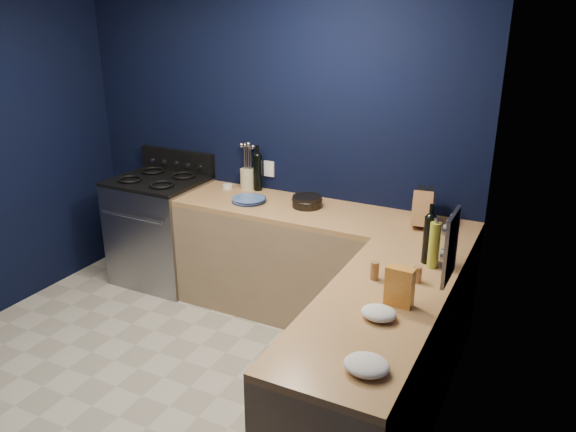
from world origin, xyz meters
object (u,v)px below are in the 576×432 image
Objects in this scene: plate_stack at (249,200)px; crouton_bag at (400,286)px; gas_range at (162,231)px; knife_block at (423,209)px; utensil_crock at (248,179)px.

crouton_bag reaches higher than plate_stack.
knife_block reaches higher than gas_range.
knife_block reaches higher than utensil_crock.
gas_range is 2.76m from crouton_bag.
gas_range is 3.53× the size of plate_stack.
knife_block is at bearing 101.72° from crouton_bag.
gas_range is 4.31× the size of crouton_bag.
plate_stack is at bearing 177.24° from knife_block.
knife_block reaches higher than plate_stack.
gas_range is 3.74× the size of knife_block.
gas_range is 2.36m from knife_block.
crouton_bag is (1.71, -1.37, 0.02)m from utensil_crock.
plate_stack is at bearing -2.43° from gas_range.
gas_range is 5.51× the size of utensil_crock.
crouton_bag reaches higher than gas_range.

